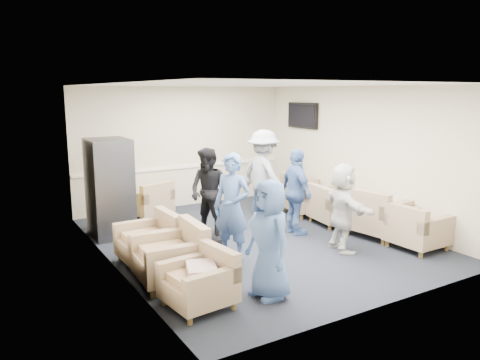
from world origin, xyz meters
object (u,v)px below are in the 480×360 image
person_front_right (343,207)px  vending_machine (110,188)px  armchair_right_far (306,197)px  armchair_right_midnear (376,216)px  person_back_left (209,192)px  armchair_right_midfar (333,208)px  person_mid_right (296,192)px  armchair_right_near (416,230)px  armchair_left_near (202,283)px  armchair_corner (150,202)px  armchair_left_far (152,242)px  person_mid_left (232,208)px  person_back_right (264,175)px  armchair_left_mid (174,258)px  person_front_left (269,239)px

person_front_right → vending_machine: bearing=64.2°
armchair_right_far → person_front_right: bearing=164.4°
armchair_right_midnear → person_back_left: bearing=49.0°
armchair_right_midfar → person_back_left: (-2.40, 0.65, 0.46)m
person_mid_right → person_back_left: bearing=68.0°
armchair_right_near → armchair_right_midnear: size_ratio=0.79×
armchair_left_near → armchair_right_near: size_ratio=1.00×
armchair_left_near → person_front_right: person_front_right is taller
person_mid_right → armchair_corner: bearing=45.1°
armchair_left_far → person_mid_left: (1.12, -0.53, 0.51)m
armchair_left_near → person_back_left: (1.41, 2.57, 0.50)m
person_front_right → person_back_left: bearing=54.5°
armchair_left_far → armchair_left_near: bearing=-1.4°
armchair_left_near → person_mid_right: bearing=116.1°
armchair_right_far → person_mid_left: (-2.74, -1.61, 0.47)m
armchair_right_midfar → person_mid_right: 1.12m
armchair_left_far → person_back_right: 3.19m
armchair_left_mid → person_front_left: (0.85, -1.05, 0.42)m
person_mid_left → person_front_right: person_mid_left is taller
armchair_right_midnear → vending_machine: bearing=50.3°
armchair_right_far → person_mid_left: person_mid_left is taller
armchair_corner → person_front_right: (2.00, -3.60, 0.41)m
armchair_right_midfar → vending_machine: (-3.95, 1.51, 0.55)m
armchair_corner → person_back_right: (1.99, -1.29, 0.59)m
armchair_right_midnear → person_back_right: (-1.08, 2.05, 0.54)m
armchair_left_mid → person_front_left: bearing=42.7°
armchair_right_midfar → person_mid_left: 2.84m
armchair_left_near → person_back_right: (2.88, 2.97, 0.61)m
vending_machine → person_front_right: size_ratio=1.21×
armchair_right_near → person_mid_left: (-2.87, 1.12, 0.51)m
person_mid_left → person_back_left: 1.39m
armchair_left_mid → person_back_right: (2.88, 2.11, 0.57)m
person_mid_left → armchair_right_midnear: bearing=54.5°
person_front_right → person_back_right: bearing=17.0°
armchair_left_near → armchair_right_far: armchair_right_far is taller
vending_machine → armchair_left_mid: bearing=-87.0°
armchair_left_near → armchair_corner: 4.35m
armchair_right_midfar → person_mid_right: bearing=106.0°
armchair_corner → person_front_left: 4.47m
person_back_left → person_back_right: (1.47, 0.41, 0.12)m
armchair_right_near → armchair_left_mid: bearing=77.5°
armchair_left_near → person_front_right: bearing=96.5°
armchair_left_far → armchair_right_midfar: armchair_right_midfar is taller
armchair_right_midnear → person_front_right: person_front_right is taller
armchair_left_near → person_mid_left: bearing=130.9°
armchair_left_far → armchair_corner: 2.68m
armchair_right_midfar → person_front_left: person_front_left is taller
armchair_right_far → person_front_left: (-3.00, -3.00, 0.40)m
person_back_left → person_front_left: bearing=-36.4°
person_front_left → person_back_right: 3.75m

